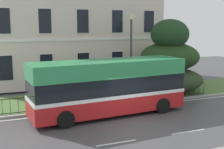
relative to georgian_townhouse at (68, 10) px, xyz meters
The scene contains 6 objects.
ground_plane 16.01m from the georgian_townhouse, 90.55° to the right, with size 60.00×56.00×0.18m.
georgian_townhouse is the anchor object (origin of this frame).
iron_verge_railing 12.66m from the georgian_townhouse, 90.00° to the right, with size 15.61×0.04×0.97m.
evergreen_tree 11.45m from the georgian_townhouse, 53.80° to the right, with size 5.43×5.51×5.83m.
single_decker_bus 13.90m from the georgian_townhouse, 93.60° to the right, with size 9.68×3.22×3.34m.
street_lamp_post 11.07m from the georgian_townhouse, 80.06° to the right, with size 0.36×0.24×6.04m.
Camera 1 is at (-7.20, -14.09, 5.43)m, focal length 48.48 mm.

